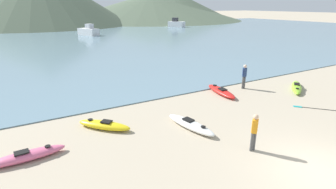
{
  "coord_description": "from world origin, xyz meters",
  "views": [
    {
      "loc": [
        -8.29,
        -3.87,
        5.43
      ],
      "look_at": [
        -1.11,
        8.58,
        0.5
      ],
      "focal_mm": 28.0,
      "sensor_mm": 36.0,
      "label": 1
    }
  ],
  "objects_px": {
    "kayak_on_sand_0": "(104,125)",
    "kayak_on_sand_3": "(221,91)",
    "kayak_on_sand_1": "(190,125)",
    "person_near_foreground": "(254,130)",
    "kayak_on_sand_2": "(297,87)",
    "loose_paddle": "(321,109)",
    "moored_boat_0": "(88,31)",
    "moored_boat_1": "(176,24)",
    "person_near_waterline": "(244,75)",
    "kayak_on_sand_4": "(26,156)"
  },
  "relations": [
    {
      "from": "kayak_on_sand_2",
      "to": "moored_boat_0",
      "type": "distance_m",
      "value": 40.48
    },
    {
      "from": "kayak_on_sand_0",
      "to": "kayak_on_sand_3",
      "type": "height_order",
      "value": "kayak_on_sand_0"
    },
    {
      "from": "kayak_on_sand_4",
      "to": "person_near_waterline",
      "type": "xyz_separation_m",
      "value": [
        13.36,
        2.42,
        0.78
      ]
    },
    {
      "from": "kayak_on_sand_1",
      "to": "kayak_on_sand_4",
      "type": "xyz_separation_m",
      "value": [
        -6.73,
        0.83,
        -0.01
      ]
    },
    {
      "from": "kayak_on_sand_4",
      "to": "kayak_on_sand_0",
      "type": "bearing_deg",
      "value": 18.98
    },
    {
      "from": "person_near_foreground",
      "to": "moored_boat_1",
      "type": "xyz_separation_m",
      "value": [
        29.16,
        52.89,
        -0.02
      ]
    },
    {
      "from": "kayak_on_sand_1",
      "to": "person_near_foreground",
      "type": "distance_m",
      "value": 3.09
    },
    {
      "from": "person_near_waterline",
      "to": "moored_boat_0",
      "type": "bearing_deg",
      "value": 91.43
    },
    {
      "from": "moored_boat_0",
      "to": "moored_boat_1",
      "type": "bearing_deg",
      "value": 19.16
    },
    {
      "from": "kayak_on_sand_0",
      "to": "kayak_on_sand_3",
      "type": "relative_size",
      "value": 0.78
    },
    {
      "from": "person_near_foreground",
      "to": "kayak_on_sand_0",
      "type": "bearing_deg",
      "value": 133.03
    },
    {
      "from": "kayak_on_sand_4",
      "to": "person_near_foreground",
      "type": "height_order",
      "value": "person_near_foreground"
    },
    {
      "from": "person_near_waterline",
      "to": "moored_boat_1",
      "type": "height_order",
      "value": "moored_boat_1"
    },
    {
      "from": "kayak_on_sand_2",
      "to": "loose_paddle",
      "type": "distance_m",
      "value": 3.56
    },
    {
      "from": "kayak_on_sand_0",
      "to": "kayak_on_sand_2",
      "type": "xyz_separation_m",
      "value": [
        13.03,
        -0.69,
        -0.01
      ]
    },
    {
      "from": "kayak_on_sand_3",
      "to": "moored_boat_0",
      "type": "distance_m",
      "value": 38.43
    },
    {
      "from": "kayak_on_sand_1",
      "to": "moored_boat_1",
      "type": "height_order",
      "value": "moored_boat_1"
    },
    {
      "from": "loose_paddle",
      "to": "kayak_on_sand_4",
      "type": "bearing_deg",
      "value": 170.06
    },
    {
      "from": "kayak_on_sand_1",
      "to": "kayak_on_sand_4",
      "type": "relative_size",
      "value": 1.08
    },
    {
      "from": "moored_boat_0",
      "to": "kayak_on_sand_1",
      "type": "bearing_deg",
      "value": -97.78
    },
    {
      "from": "moored_boat_0",
      "to": "loose_paddle",
      "type": "distance_m",
      "value": 43.27
    },
    {
      "from": "moored_boat_0",
      "to": "moored_boat_1",
      "type": "relative_size",
      "value": 1.04
    },
    {
      "from": "kayak_on_sand_4",
      "to": "person_near_waterline",
      "type": "relative_size",
      "value": 1.65
    },
    {
      "from": "kayak_on_sand_4",
      "to": "person_near_waterline",
      "type": "height_order",
      "value": "person_near_waterline"
    },
    {
      "from": "kayak_on_sand_0",
      "to": "kayak_on_sand_1",
      "type": "relative_size",
      "value": 0.81
    },
    {
      "from": "moored_boat_0",
      "to": "kayak_on_sand_3",
      "type": "bearing_deg",
      "value": -91.65
    },
    {
      "from": "kayak_on_sand_3",
      "to": "kayak_on_sand_4",
      "type": "height_order",
      "value": "kayak_on_sand_4"
    },
    {
      "from": "kayak_on_sand_3",
      "to": "moored_boat_0",
      "type": "bearing_deg",
      "value": 88.35
    },
    {
      "from": "kayak_on_sand_4",
      "to": "person_near_foreground",
      "type": "distance_m",
      "value": 8.58
    },
    {
      "from": "person_near_foreground",
      "to": "moored_boat_1",
      "type": "bearing_deg",
      "value": 61.13
    },
    {
      "from": "kayak_on_sand_3",
      "to": "loose_paddle",
      "type": "bearing_deg",
      "value": -58.37
    },
    {
      "from": "kayak_on_sand_4",
      "to": "moored_boat_1",
      "type": "distance_m",
      "value": 61.51
    },
    {
      "from": "kayak_on_sand_2",
      "to": "loose_paddle",
      "type": "bearing_deg",
      "value": -124.55
    },
    {
      "from": "kayak_on_sand_2",
      "to": "moored_boat_0",
      "type": "bearing_deg",
      "value": 95.5
    },
    {
      "from": "person_near_foreground",
      "to": "kayak_on_sand_3",
      "type": "bearing_deg",
      "value": 59.09
    },
    {
      "from": "person_near_waterline",
      "to": "loose_paddle",
      "type": "relative_size",
      "value": 0.76
    },
    {
      "from": "moored_boat_0",
      "to": "kayak_on_sand_2",
      "type": "bearing_deg",
      "value": -84.5
    },
    {
      "from": "kayak_on_sand_0",
      "to": "loose_paddle",
      "type": "height_order",
      "value": "kayak_on_sand_0"
    },
    {
      "from": "person_near_foreground",
      "to": "moored_boat_1",
      "type": "relative_size",
      "value": 0.34
    },
    {
      "from": "kayak_on_sand_0",
      "to": "moored_boat_0",
      "type": "xyz_separation_m",
      "value": [
        9.15,
        39.6,
        0.61
      ]
    },
    {
      "from": "kayak_on_sand_2",
      "to": "loose_paddle",
      "type": "xyz_separation_m",
      "value": [
        -2.02,
        -2.93,
        -0.15
      ]
    },
    {
      "from": "kayak_on_sand_4",
      "to": "moored_boat_1",
      "type": "xyz_separation_m",
      "value": [
        36.88,
        49.22,
        0.69
      ]
    },
    {
      "from": "kayak_on_sand_1",
      "to": "person_near_waterline",
      "type": "relative_size",
      "value": 1.78
    },
    {
      "from": "kayak_on_sand_1",
      "to": "kayak_on_sand_2",
      "type": "height_order",
      "value": "kayak_on_sand_1"
    },
    {
      "from": "kayak_on_sand_2",
      "to": "kayak_on_sand_3",
      "type": "relative_size",
      "value": 0.95
    },
    {
      "from": "kayak_on_sand_2",
      "to": "kayak_on_sand_3",
      "type": "height_order",
      "value": "kayak_on_sand_2"
    },
    {
      "from": "person_near_waterline",
      "to": "moored_boat_1",
      "type": "bearing_deg",
      "value": 63.32
    },
    {
      "from": "kayak_on_sand_3",
      "to": "moored_boat_1",
      "type": "distance_m",
      "value": 53.43
    },
    {
      "from": "kayak_on_sand_4",
      "to": "kayak_on_sand_2",
      "type": "bearing_deg",
      "value": 1.51
    },
    {
      "from": "kayak_on_sand_4",
      "to": "kayak_on_sand_3",
      "type": "bearing_deg",
      "value": 11.57
    }
  ]
}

